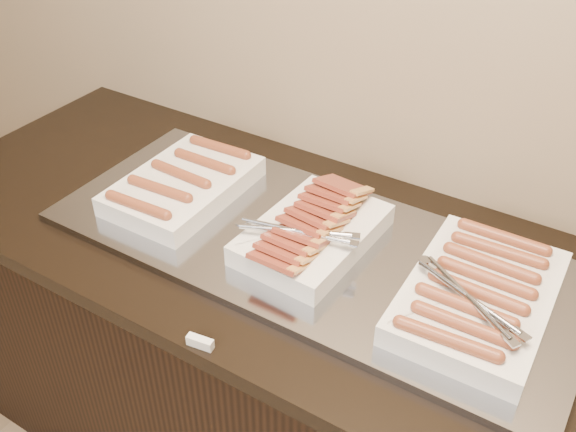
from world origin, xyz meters
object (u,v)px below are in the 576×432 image
object	(u,v)px
dish_left	(183,184)
dish_center	(312,231)
warming_tray	(309,245)
dish_right	(478,295)
counter	(310,380)

from	to	relation	value
dish_left	dish_center	bearing A→B (deg)	-1.13
warming_tray	dish_center	size ratio (longest dim) A/B	3.30
dish_left	dish_right	distance (m)	0.74
dish_center	dish_left	bearing A→B (deg)	-177.84
counter	dish_right	size ratio (longest dim) A/B	5.09
dish_center	dish_right	distance (m)	0.38
counter	dish_center	bearing A→B (deg)	-130.63
counter	warming_tray	size ratio (longest dim) A/B	1.72
warming_tray	dish_right	distance (m)	0.39
warming_tray	counter	bearing A→B (deg)	0.00
dish_center	counter	bearing A→B (deg)	52.18
counter	dish_left	size ratio (longest dim) A/B	5.60
dish_center	dish_right	xyz separation A→B (m)	(0.38, 0.00, -0.00)
counter	dish_right	xyz separation A→B (m)	(0.37, -0.00, 0.50)
dish_center	warming_tray	bearing A→B (deg)	154.51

